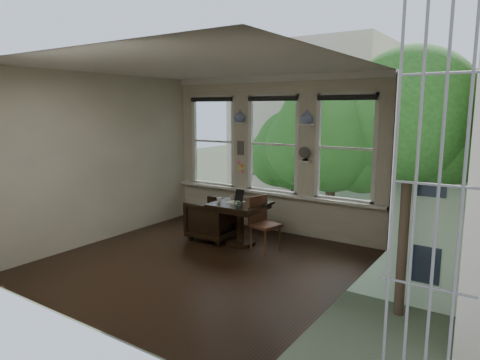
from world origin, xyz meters
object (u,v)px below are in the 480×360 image
Objects in this scene: armchair_left at (213,219)px; side_chair_right at (266,225)px; mug at (219,200)px; table at (240,224)px; laptop at (258,204)px.

side_chair_right is (1.15, -0.06, 0.09)m from armchair_left.
armchair_left is at bearing 101.63° from side_chair_right.
mug is (-0.91, -0.09, 0.33)m from side_chair_right.
side_chair_right is (0.57, -0.08, 0.09)m from table.
side_chair_right is at bearing 85.64° from armchair_left.
table is 10.09× the size of mug.
laptop is (-0.24, 0.14, 0.30)m from side_chair_right.
side_chair_right is at bearing -7.56° from table.
mug is (-0.67, -0.23, 0.03)m from laptop.
mug is (-0.34, -0.16, 0.42)m from table.
mug reaches higher than laptop.
armchair_left is 1.16m from side_chair_right.
mug is at bearing -150.30° from laptop.
side_chair_right is 0.41m from laptop.
mug is at bearing 58.77° from armchair_left.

